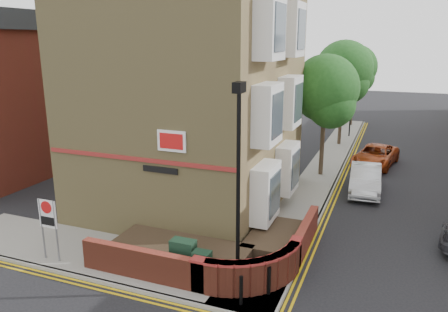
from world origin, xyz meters
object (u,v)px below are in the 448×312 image
silver_car_near (365,179)px  lamppost (238,189)px  zone_sign (48,219)px  utility_cabinet_large (183,257)px

silver_car_near → lamppost: bearing=-108.5°
lamppost → zone_sign: lamppost is taller
zone_sign → silver_car_near: 15.06m
zone_sign → lamppost: bearing=6.1°
lamppost → utility_cabinet_large: (-1.90, 0.10, -2.62)m
utility_cabinet_large → zone_sign: size_ratio=0.55×
lamppost → utility_cabinet_large: 3.24m
lamppost → silver_car_near: size_ratio=1.50×
lamppost → utility_cabinet_large: size_ratio=5.25×
utility_cabinet_large → silver_car_near: bearing=65.9°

